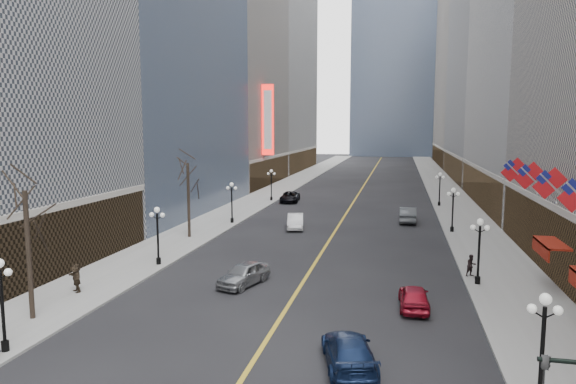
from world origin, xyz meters
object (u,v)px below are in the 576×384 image
at_px(streetlamp_east_3, 440,185).
at_px(car_sb_mid, 414,297).
at_px(streetlamp_west_0, 2,295).
at_px(streetlamp_west_3, 271,182).
at_px(car_nb_far, 290,197).
at_px(streetlamp_east_0, 543,339).
at_px(car_sb_near, 349,352).
at_px(car_nb_mid, 295,221).
at_px(car_sb_far, 408,215).
at_px(car_nb_near, 244,274).
at_px(streetlamp_west_1, 158,230).
at_px(streetlamp_west_2, 232,198).
at_px(streetlamp_east_1, 479,244).
at_px(streetlamp_east_2, 453,205).

xyz_separation_m(streetlamp_east_3, car_sb_mid, (-4.37, -41.48, -2.18)).
xyz_separation_m(streetlamp_west_0, car_sb_mid, (19.23, 10.52, -2.18)).
bearing_deg(streetlamp_west_3, car_nb_far, -1.86).
distance_m(streetlamp_east_0, car_sb_near, 7.99).
bearing_deg(car_nb_mid, streetlamp_east_0, -74.42).
xyz_separation_m(car_nb_far, car_sb_far, (16.45, -12.69, 0.11)).
height_order(streetlamp_west_3, car_nb_near, streetlamp_west_3).
bearing_deg(car_sb_near, streetlamp_west_3, -85.97).
bearing_deg(car_sb_far, streetlamp_west_0, 64.35).
distance_m(streetlamp_west_1, streetlamp_west_2, 18.00).
distance_m(streetlamp_east_0, car_nb_near, 20.31).
distance_m(streetlamp_east_0, streetlamp_east_3, 52.00).
distance_m(streetlamp_west_1, car_sb_mid, 20.12).
bearing_deg(streetlamp_east_1, streetlamp_east_0, -90.00).
bearing_deg(streetlamp_east_1, car_nb_near, -168.34).
xyz_separation_m(streetlamp_west_0, car_nb_mid, (7.47, 32.88, -2.12)).
height_order(streetlamp_east_3, car_nb_far, streetlamp_east_3).
distance_m(streetlamp_east_2, car_nb_mid, 16.31).
height_order(car_nb_near, car_sb_mid, car_nb_near).
relative_size(streetlamp_west_1, car_nb_near, 0.98).
xyz_separation_m(streetlamp_west_1, car_sb_near, (16.18, -13.95, -2.14)).
bearing_deg(streetlamp_west_1, streetlamp_west_2, 90.00).
xyz_separation_m(streetlamp_east_0, streetlamp_east_3, (0.00, 52.00, 0.00)).
bearing_deg(streetlamp_east_2, streetlamp_east_3, 90.00).
bearing_deg(streetlamp_east_2, streetlamp_west_1, -142.67).
bearing_deg(car_sb_far, streetlamp_east_0, 96.82).
relative_size(streetlamp_west_1, streetlamp_west_3, 1.00).
relative_size(streetlamp_east_0, streetlamp_east_1, 1.00).
relative_size(streetlamp_east_3, car_nb_near, 0.98).
xyz_separation_m(streetlamp_east_1, streetlamp_west_1, (-23.60, 0.00, 0.00)).
bearing_deg(car_sb_far, streetlamp_west_1, 50.83).
relative_size(streetlamp_east_0, streetlamp_west_2, 1.00).
bearing_deg(streetlamp_west_3, car_nb_near, -78.55).
xyz_separation_m(car_sb_near, car_sb_far, (3.07, 37.17, 0.10)).
bearing_deg(streetlamp_west_0, car_nb_mid, 77.20).
xyz_separation_m(streetlamp_east_1, streetlamp_east_3, (0.00, 36.00, 0.00)).
relative_size(streetlamp_west_1, car_sb_mid, 1.06).
bearing_deg(car_sb_mid, streetlamp_east_1, -130.74).
distance_m(streetlamp_west_0, car_nb_near, 15.19).
distance_m(streetlamp_west_3, car_sb_near, 52.55).
distance_m(streetlamp_west_3, car_nb_near, 40.08).
bearing_deg(streetlamp_east_1, car_sb_mid, -128.54).
relative_size(streetlamp_east_1, streetlamp_west_1, 1.00).
relative_size(streetlamp_east_1, streetlamp_west_0, 1.00).
distance_m(streetlamp_west_0, car_nb_far, 52.03).
bearing_deg(streetlamp_east_3, streetlamp_west_0, -114.41).
bearing_deg(streetlamp_west_1, streetlamp_east_1, 0.00).
relative_size(streetlamp_east_2, streetlamp_west_2, 1.00).
bearing_deg(car_sb_mid, car_sb_far, -92.23).
height_order(streetlamp_east_3, streetlamp_west_2, same).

